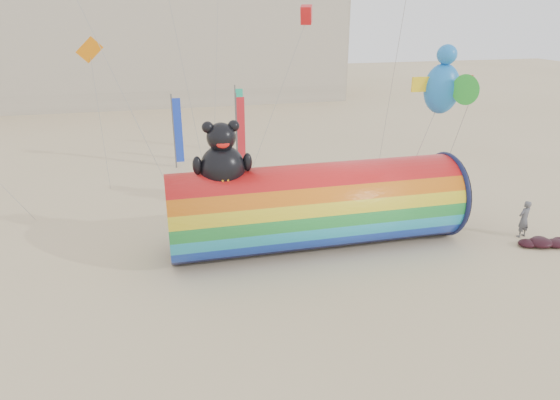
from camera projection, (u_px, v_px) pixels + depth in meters
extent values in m
plane|color=#CCB58C|center=(277.00, 263.00, 22.21)|extent=(160.00, 160.00, 0.00)
cube|color=#B7AD99|center=(83.00, 14.00, 57.58)|extent=(60.00, 15.00, 20.00)
cube|color=#28303D|center=(73.00, 9.00, 50.55)|extent=(59.50, 0.12, 17.00)
cylinder|color=red|center=(317.00, 206.00, 23.27)|extent=(13.65, 3.98, 3.98)
torus|color=#0F1438|center=(445.00, 194.00, 24.76)|extent=(0.27, 4.17, 4.17)
cylinder|color=black|center=(448.00, 193.00, 24.80)|extent=(0.07, 3.94, 3.94)
ellipsoid|color=black|center=(223.00, 168.00, 21.52)|extent=(1.94, 1.74, 2.05)
ellipsoid|color=yellow|center=(225.00, 175.00, 20.99)|extent=(1.00, 0.44, 0.88)
sphere|color=black|center=(221.00, 137.00, 21.03)|extent=(1.25, 1.25, 1.25)
sphere|color=black|center=(208.00, 127.00, 20.74)|extent=(0.50, 0.50, 0.50)
sphere|color=black|center=(234.00, 126.00, 20.99)|extent=(0.50, 0.50, 0.50)
ellipsoid|color=red|center=(223.00, 144.00, 20.63)|extent=(0.55, 0.20, 0.35)
ellipsoid|color=black|center=(197.00, 166.00, 21.09)|extent=(0.41, 0.41, 0.82)
ellipsoid|color=black|center=(247.00, 162.00, 21.58)|extent=(0.41, 0.41, 0.82)
imported|color=#53545B|center=(524.00, 219.00, 24.43)|extent=(0.78, 0.61, 1.89)
ellipsoid|color=#360914|center=(541.00, 243.00, 23.68)|extent=(1.17, 0.99, 0.41)
ellipsoid|color=#360914|center=(556.00, 243.00, 23.67)|extent=(0.99, 0.84, 0.34)
ellipsoid|color=#360914|center=(528.00, 243.00, 23.70)|extent=(0.91, 0.77, 0.32)
ellipsoid|color=#360914|center=(540.00, 240.00, 24.13)|extent=(0.78, 0.66, 0.27)
ellipsoid|color=#360914|center=(560.00, 240.00, 24.07)|extent=(0.73, 0.62, 0.25)
cylinder|color=#59595E|center=(174.00, 132.00, 34.57)|extent=(0.10, 0.10, 5.20)
cube|color=blue|center=(178.00, 131.00, 34.62)|extent=(0.56, 0.06, 4.50)
cylinder|color=#59595E|center=(237.00, 130.00, 34.94)|extent=(0.10, 0.10, 5.20)
cube|color=red|center=(241.00, 129.00, 35.00)|extent=(0.56, 0.06, 4.50)
cylinder|color=#59595E|center=(236.00, 119.00, 38.51)|extent=(0.10, 0.10, 5.20)
cube|color=#1CB68A|center=(240.00, 118.00, 38.56)|extent=(0.56, 0.06, 4.50)
ellipsoid|color=blue|center=(442.00, 89.00, 22.90)|extent=(1.72, 1.33, 2.29)
cone|color=green|center=(473.00, 88.00, 22.29)|extent=(1.35, 1.35, 1.21)
cube|color=red|center=(306.00, 15.00, 28.66)|extent=(0.62, 0.62, 0.99)
cube|color=orange|center=(90.00, 50.00, 26.85)|extent=(0.86, 0.06, 1.20)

